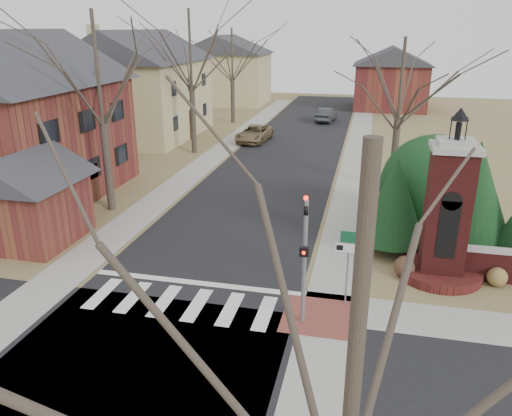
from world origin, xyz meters
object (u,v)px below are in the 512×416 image
(sign_post, at_px, (348,254))
(brick_gate_monument, at_px, (445,224))
(pickup_truck, at_px, (254,134))
(traffic_signal_pole, at_px, (305,250))
(distant_car, at_px, (326,115))

(sign_post, height_order, brick_gate_monument, brick_gate_monument)
(pickup_truck, bearing_deg, sign_post, -64.96)
(sign_post, height_order, pickup_truck, sign_post)
(traffic_signal_pole, relative_size, sign_post, 1.64)
(pickup_truck, xyz_separation_m, distant_car, (5.00, 10.80, 0.02))
(sign_post, distance_m, pickup_truck, 26.45)
(brick_gate_monument, height_order, pickup_truck, brick_gate_monument)
(sign_post, xyz_separation_m, brick_gate_monument, (3.41, 3.01, 0.22))
(traffic_signal_pole, relative_size, pickup_truck, 0.94)
(sign_post, bearing_deg, brick_gate_monument, 41.42)
(sign_post, xyz_separation_m, pickup_truck, (-8.99, 24.84, -1.29))
(traffic_signal_pole, height_order, pickup_truck, traffic_signal_pole)
(traffic_signal_pole, relative_size, brick_gate_monument, 0.69)
(traffic_signal_pole, height_order, brick_gate_monument, brick_gate_monument)
(sign_post, bearing_deg, traffic_signal_pole, -132.43)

